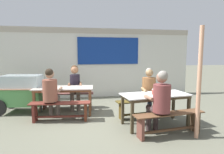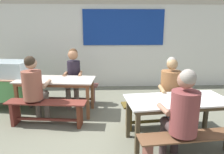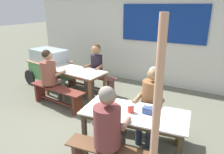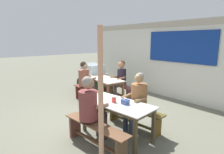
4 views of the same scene
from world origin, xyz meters
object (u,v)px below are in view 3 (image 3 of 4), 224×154
bench_far_back (90,79)px  bench_far_front (57,94)px  person_left_back_turned (51,73)px  condiment_jar (131,108)px  dining_table_far (74,73)px  person_right_near_table (151,100)px  dining_table_near (134,117)px  food_cart (50,65)px  bench_near_back (143,119)px  person_center_facing (95,66)px  tissue_box (148,110)px  person_near_front (109,126)px  wooden_support_post (155,127)px

bench_far_back → bench_far_front: (-0.12, -1.16, -0.01)m
person_left_back_turned → condiment_jar: 2.50m
bench_far_back → condiment_jar: 2.81m
dining_table_far → person_right_near_table: 2.33m
dining_table_near → food_cart: (-3.30, 1.67, -0.05)m
bench_near_back → person_center_facing: person_center_facing is taller
dining_table_far → tissue_box: 2.62m
food_cart → tissue_box: size_ratio=11.27×
bench_near_back → person_right_near_table: person_right_near_table is taller
person_center_facing → tissue_box: bearing=-40.3°
dining_table_near → person_center_facing: bearing=135.9°
dining_table_far → bench_near_back: dining_table_far is taller
food_cart → person_left_back_turned: 1.26m
bench_far_back → bench_near_back: 2.39m
person_center_facing → bench_far_front: bearing=-109.0°
person_left_back_turned → person_near_front: bearing=-30.3°
person_left_back_turned → person_right_near_table: size_ratio=1.01×
bench_far_front → person_right_near_table: 2.31m
food_cart → wooden_support_post: (3.85, -2.47, 0.48)m
wooden_support_post → person_near_front: bearing=159.1°
dining_table_far → condiment_jar: 2.47m
person_near_front → tissue_box: bearing=62.3°
condiment_jar → person_right_near_table: bearing=77.9°
person_right_near_table → tissue_box: person_right_near_table is taller
dining_table_far → wooden_support_post: size_ratio=0.76×
bench_far_back → bench_near_back: same height
person_near_front → condiment_jar: 0.52m
bench_far_back → bench_near_back: bearing=-32.7°
dining_table_near → condiment_jar: size_ratio=13.12×
bench_far_back → condiment_jar: size_ratio=13.24×
person_near_front → wooden_support_post: 0.80m
person_right_near_table → condiment_jar: bearing=-102.1°
dining_table_far → person_near_front: person_near_front is taller
bench_far_back → food_cart: (-1.24, -0.20, 0.29)m
bench_near_back → food_cart: bearing=161.5°
wooden_support_post → bench_near_back: bearing=113.7°
bench_near_back → bench_far_front: bearing=176.6°
bench_far_front → wooden_support_post: (2.73, -1.51, 0.79)m
dining_table_near → bench_near_back: dining_table_near is taller
food_cart → person_right_near_table: size_ratio=1.24×
dining_table_near → wooden_support_post: (0.54, -0.80, 0.43)m
dining_table_near → person_center_facing: 2.54m
dining_table_near → bench_near_back: (-0.06, 0.58, -0.35)m
food_cart → wooden_support_post: 4.60m
person_right_near_table → wooden_support_post: size_ratio=0.59×
dining_table_far → person_left_back_turned: bearing=-119.3°
person_left_back_turned → person_center_facing: person_center_facing is taller
dining_table_near → food_cart: bearing=153.2°
person_right_near_table → tissue_box: (0.11, -0.47, 0.06)m
person_near_front → tissue_box: person_near_front is taller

